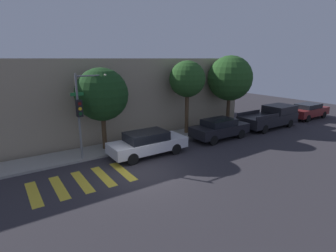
{
  "coord_description": "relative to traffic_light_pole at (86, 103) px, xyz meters",
  "views": [
    {
      "loc": [
        -5.78,
        -10.83,
        5.64
      ],
      "look_at": [
        2.96,
        2.1,
        1.6
      ],
      "focal_mm": 28.0,
      "sensor_mm": 36.0,
      "label": 1
    }
  ],
  "objects": [
    {
      "name": "ground_plane",
      "position": [
        1.61,
        -3.37,
        -3.29
      ],
      "size": [
        60.0,
        60.0,
        0.0
      ],
      "primitive_type": "plane",
      "color": "#2D2B30"
    },
    {
      "name": "sidewalk",
      "position": [
        1.61,
        0.91,
        -3.22
      ],
      "size": [
        26.0,
        2.15,
        0.14
      ],
      "primitive_type": "cube",
      "color": "gray",
      "rests_on": "ground"
    },
    {
      "name": "building_row",
      "position": [
        1.61,
        5.39,
        -0.47
      ],
      "size": [
        26.0,
        6.0,
        5.64
      ],
      "primitive_type": "cube",
      "color": "gray",
      "rests_on": "ground"
    },
    {
      "name": "crosswalk",
      "position": [
        -1.2,
        -2.57,
        -3.29
      ],
      "size": [
        4.6,
        2.6,
        0.0
      ],
      "color": "gold",
      "rests_on": "ground"
    },
    {
      "name": "traffic_light_pole",
      "position": [
        0.0,
        0.0,
        0.0
      ],
      "size": [
        2.14,
        0.56,
        4.88
      ],
      "color": "slate",
      "rests_on": "ground"
    },
    {
      "name": "sedan_near_corner",
      "position": [
        3.11,
        -1.27,
        -2.52
      ],
      "size": [
        4.67,
        1.82,
        1.46
      ],
      "color": "silver",
      "rests_on": "ground"
    },
    {
      "name": "sedan_middle",
      "position": [
        9.03,
        -1.27,
        -2.51
      ],
      "size": [
        4.39,
        1.8,
        1.47
      ],
      "color": "black",
      "rests_on": "ground"
    },
    {
      "name": "pickup_truck",
      "position": [
        14.98,
        -1.27,
        -2.4
      ],
      "size": [
        5.46,
        2.11,
        1.76
      ],
      "color": "black",
      "rests_on": "ground"
    },
    {
      "name": "sedan_far_end",
      "position": [
        20.85,
        -1.27,
        -2.51
      ],
      "size": [
        4.65,
        1.79,
        1.45
      ],
      "color": "maroon",
      "rests_on": "ground"
    },
    {
      "name": "tree_near_corner",
      "position": [
        1.3,
        0.99,
        0.24
      ],
      "size": [
        3.19,
        3.19,
        5.14
      ],
      "color": "#42301E",
      "rests_on": "ground"
    },
    {
      "name": "tree_midblock",
      "position": [
        7.79,
        0.99,
        0.86
      ],
      "size": [
        2.64,
        2.64,
        5.51
      ],
      "color": "#4C3823",
      "rests_on": "ground"
    },
    {
      "name": "tree_far_end",
      "position": [
        12.24,
        0.99,
        0.76
      ],
      "size": [
        3.66,
        3.66,
        5.89
      ],
      "color": "#42301E",
      "rests_on": "ground"
    }
  ]
}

